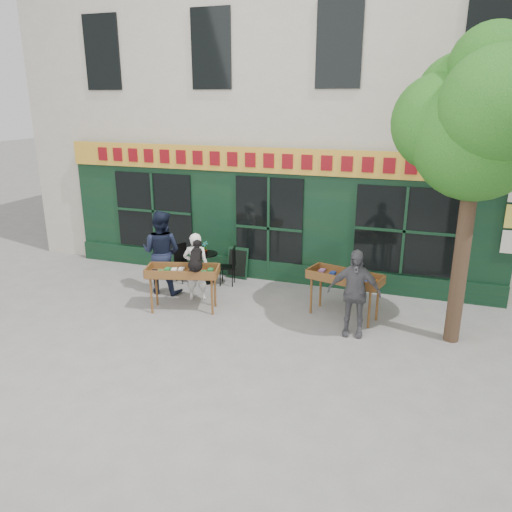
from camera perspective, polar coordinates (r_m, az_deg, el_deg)
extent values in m
plane|color=slate|center=(10.67, -2.39, -6.78)|extent=(80.00, 80.00, 0.00)
cube|color=beige|center=(15.47, 5.99, 19.72)|extent=(14.00, 7.00, 10.00)
cube|color=black|center=(12.33, 1.63, 4.45)|extent=(11.00, 0.16, 3.20)
cube|color=gold|center=(11.97, 1.51, 10.86)|extent=(11.00, 0.06, 0.60)
cube|color=maroon|center=(11.93, 1.45, 10.84)|extent=(9.60, 0.03, 0.34)
cube|color=black|center=(12.61, 1.44, -1.63)|extent=(11.00, 0.10, 0.50)
cube|color=black|center=(12.29, 1.48, 3.21)|extent=(1.70, 0.05, 2.50)
cube|color=black|center=(13.53, -11.59, 5.07)|extent=(2.20, 0.05, 2.00)
cube|color=black|center=(11.71, 16.59, 2.76)|extent=(2.20, 0.05, 2.00)
cube|color=silver|center=(11.84, 27.22, 1.42)|extent=(0.42, 0.02, 0.50)
cylinder|color=#382619|center=(9.71, 22.52, 0.68)|extent=(0.28, 0.28, 3.60)
sphere|color=#135212|center=(9.38, 23.96, 12.45)|extent=(2.20, 2.20, 2.20)
sphere|color=#135212|center=(9.54, 20.35, 14.13)|extent=(1.70, 1.70, 1.70)
sphere|color=#135212|center=(8.78, 25.99, 15.24)|extent=(1.80, 1.80, 1.80)
sphere|color=#135212|center=(9.94, 22.38, 16.33)|extent=(1.60, 1.60, 1.60)
sphere|color=#135212|center=(9.48, 25.42, 19.02)|extent=(1.40, 1.40, 1.40)
cylinder|color=brown|center=(10.84, -11.87, -4.47)|extent=(0.05, 0.05, 0.80)
cylinder|color=brown|center=(10.58, -5.04, -4.71)|extent=(0.05, 0.05, 0.80)
cylinder|color=brown|center=(11.24, -11.30, -3.63)|extent=(0.05, 0.05, 0.80)
cylinder|color=brown|center=(10.98, -4.71, -3.84)|extent=(0.05, 0.05, 0.80)
cube|color=brown|center=(10.74, -8.36, -2.08)|extent=(1.60, 0.96, 0.05)
cube|color=brown|center=(10.45, -8.70, -2.20)|extent=(1.46, 0.44, 0.18)
cube|color=brown|center=(10.98, -8.08, -1.18)|extent=(1.46, 0.44, 0.18)
cube|color=brown|center=(10.72, -8.38, -1.78)|extent=(1.36, 0.73, 0.06)
imported|color=white|center=(11.30, -6.86, -1.21)|extent=(0.65, 0.51, 1.57)
cylinder|color=brown|center=(10.68, 6.31, -4.53)|extent=(0.05, 0.05, 0.80)
cylinder|color=brown|center=(10.20, 12.81, -5.99)|extent=(0.05, 0.05, 0.80)
cylinder|color=brown|center=(11.04, 7.38, -3.81)|extent=(0.05, 0.05, 0.80)
cylinder|color=brown|center=(10.58, 13.70, -5.17)|extent=(0.05, 0.05, 0.80)
cube|color=brown|center=(10.45, 10.11, -2.73)|extent=(1.60, 0.95, 0.05)
cube|color=brown|center=(10.18, 9.46, -2.79)|extent=(1.46, 0.42, 0.18)
cube|color=brown|center=(10.68, 10.77, -1.87)|extent=(1.46, 0.42, 0.18)
cube|color=brown|center=(10.43, 10.12, -2.42)|extent=(1.36, 0.72, 0.06)
imported|color=#525156|center=(9.71, 11.14, -4.15)|extent=(1.04, 0.51, 1.72)
cylinder|color=black|center=(12.55, -5.70, -2.94)|extent=(0.36, 0.36, 0.03)
cylinder|color=black|center=(12.43, -5.75, -1.38)|extent=(0.04, 0.04, 0.72)
cylinder|color=black|center=(12.31, -5.80, 0.25)|extent=(0.60, 0.60, 0.03)
cube|color=black|center=(12.55, -8.23, -0.95)|extent=(0.50, 0.50, 0.03)
cube|color=black|center=(12.62, -8.67, 0.33)|extent=(0.22, 0.32, 0.50)
cylinder|color=black|center=(12.43, -8.44, -2.26)|extent=(0.02, 0.02, 0.44)
cylinder|color=black|center=(12.57, -7.25, -1.98)|extent=(0.02, 0.02, 0.44)
cylinder|color=black|center=(12.68, -9.11, -1.89)|extent=(0.02, 0.02, 0.44)
cylinder|color=black|center=(12.82, -7.95, -1.62)|extent=(0.02, 0.02, 0.44)
cube|color=black|center=(12.24, -3.32, -1.28)|extent=(0.43, 0.43, 0.03)
cube|color=black|center=(12.13, -2.55, -0.19)|extent=(0.10, 0.36, 0.50)
cylinder|color=black|center=(12.48, -3.86, -2.03)|extent=(0.02, 0.02, 0.44)
cylinder|color=black|center=(12.20, -4.12, -2.50)|extent=(0.02, 0.02, 0.44)
cylinder|color=black|center=(12.43, -2.50, -2.09)|extent=(0.02, 0.02, 0.44)
cylinder|color=black|center=(12.15, -2.73, -2.56)|extent=(0.02, 0.02, 0.44)
imported|color=gray|center=(12.26, -5.83, 0.99)|extent=(0.19, 0.15, 0.31)
imported|color=black|center=(11.79, -10.76, 0.44)|extent=(0.99, 0.78, 1.97)
cube|color=black|center=(12.71, -2.12, -0.78)|extent=(0.57, 0.21, 0.79)
cube|color=black|center=(12.69, -2.15, -0.81)|extent=(0.47, 0.19, 0.65)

